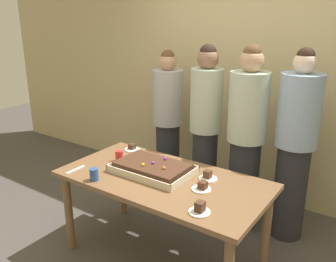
{
  "coord_description": "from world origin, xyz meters",
  "views": [
    {
      "loc": [
        1.54,
        -2.15,
        2.04
      ],
      "look_at": [
        -0.05,
        0.15,
        1.12
      ],
      "focal_mm": 38.16,
      "sensor_mm": 36.0,
      "label": 1
    }
  ],
  "objects_px": {
    "person_serving_front": "(246,138)",
    "person_far_right_suit": "(295,145)",
    "sheet_cake": "(153,168)",
    "drink_cup_nearest": "(94,174)",
    "plated_slice_near_left": "(200,209)",
    "drink_cup_middle": "(119,156)",
    "plated_slice_far_left": "(132,148)",
    "person_green_shirt_behind": "(168,120)",
    "plated_slice_near_right": "(202,187)",
    "person_striped_tie_right": "(206,128)",
    "cake_server_utensil": "(75,170)",
    "party_table": "(163,188)",
    "plated_slice_far_right": "(208,177)"
  },
  "relations": [
    {
      "from": "plated_slice_near_right",
      "to": "person_far_right_suit",
      "type": "bearing_deg",
      "value": 67.16
    },
    {
      "from": "drink_cup_nearest",
      "to": "party_table",
      "type": "bearing_deg",
      "value": 39.54
    },
    {
      "from": "plated_slice_far_right",
      "to": "person_striped_tie_right",
      "type": "xyz_separation_m",
      "value": [
        -0.43,
        0.73,
        0.14
      ]
    },
    {
      "from": "sheet_cake",
      "to": "plated_slice_far_right",
      "type": "height_order",
      "value": "sheet_cake"
    },
    {
      "from": "drink_cup_middle",
      "to": "cake_server_utensil",
      "type": "distance_m",
      "value": 0.41
    },
    {
      "from": "cake_server_utensil",
      "to": "person_green_shirt_behind",
      "type": "xyz_separation_m",
      "value": [
        -0.04,
        1.45,
        0.09
      ]
    },
    {
      "from": "person_green_shirt_behind",
      "to": "person_striped_tie_right",
      "type": "height_order",
      "value": "person_striped_tie_right"
    },
    {
      "from": "plated_slice_far_right",
      "to": "person_striped_tie_right",
      "type": "height_order",
      "value": "person_striped_tie_right"
    },
    {
      "from": "cake_server_utensil",
      "to": "drink_cup_middle",
      "type": "bearing_deg",
      "value": 64.07
    },
    {
      "from": "drink_cup_middle",
      "to": "party_table",
      "type": "bearing_deg",
      "value": -6.07
    },
    {
      "from": "person_far_right_suit",
      "to": "person_green_shirt_behind",
      "type": "bearing_deg",
      "value": -52.46
    },
    {
      "from": "plated_slice_far_right",
      "to": "person_green_shirt_behind",
      "type": "xyz_separation_m",
      "value": [
        -1.06,
        0.96,
        0.07
      ]
    },
    {
      "from": "party_table",
      "to": "cake_server_utensil",
      "type": "xyz_separation_m",
      "value": [
        -0.7,
        -0.31,
        0.1
      ]
    },
    {
      "from": "sheet_cake",
      "to": "person_far_right_suit",
      "type": "distance_m",
      "value": 1.3
    },
    {
      "from": "cake_server_utensil",
      "to": "person_striped_tie_right",
      "type": "xyz_separation_m",
      "value": [
        0.58,
        1.22,
        0.16
      ]
    },
    {
      "from": "person_serving_front",
      "to": "sheet_cake",
      "type": "bearing_deg",
      "value": 0.01
    },
    {
      "from": "plated_slice_far_left",
      "to": "person_striped_tie_right",
      "type": "xyz_separation_m",
      "value": [
        0.49,
        0.58,
        0.15
      ]
    },
    {
      "from": "plated_slice_near_right",
      "to": "plated_slice_far_right",
      "type": "distance_m",
      "value": 0.19
    },
    {
      "from": "party_table",
      "to": "sheet_cake",
      "type": "height_order",
      "value": "sheet_cake"
    },
    {
      "from": "person_striped_tie_right",
      "to": "person_far_right_suit",
      "type": "height_order",
      "value": "person_far_right_suit"
    },
    {
      "from": "plated_slice_far_left",
      "to": "drink_cup_nearest",
      "type": "relative_size",
      "value": 1.5
    },
    {
      "from": "cake_server_utensil",
      "to": "person_striped_tie_right",
      "type": "distance_m",
      "value": 1.36
    },
    {
      "from": "drink_cup_middle",
      "to": "person_striped_tie_right",
      "type": "bearing_deg",
      "value": 64.65
    },
    {
      "from": "drink_cup_nearest",
      "to": "plated_slice_near_right",
      "type": "bearing_deg",
      "value": 23.73
    },
    {
      "from": "plated_slice_far_right",
      "to": "person_far_right_suit",
      "type": "xyz_separation_m",
      "value": [
        0.46,
        0.78,
        0.13
      ]
    },
    {
      "from": "person_green_shirt_behind",
      "to": "person_far_right_suit",
      "type": "xyz_separation_m",
      "value": [
        1.52,
        -0.18,
        0.06
      ]
    },
    {
      "from": "plated_slice_near_left",
      "to": "person_far_right_suit",
      "type": "relative_size",
      "value": 0.08
    },
    {
      "from": "plated_slice_far_left",
      "to": "cake_server_utensil",
      "type": "bearing_deg",
      "value": -97.93
    },
    {
      "from": "drink_cup_nearest",
      "to": "person_green_shirt_behind",
      "type": "relative_size",
      "value": 0.06
    },
    {
      "from": "plated_slice_near_left",
      "to": "drink_cup_middle",
      "type": "bearing_deg",
      "value": 161.14
    },
    {
      "from": "plated_slice_near_left",
      "to": "drink_cup_middle",
      "type": "xyz_separation_m",
      "value": [
        -1.04,
        0.36,
        0.02
      ]
    },
    {
      "from": "cake_server_utensil",
      "to": "person_striped_tie_right",
      "type": "relative_size",
      "value": 0.11
    },
    {
      "from": "plated_slice_far_left",
      "to": "person_serving_front",
      "type": "relative_size",
      "value": 0.08
    },
    {
      "from": "party_table",
      "to": "person_far_right_suit",
      "type": "distance_m",
      "value": 1.26
    },
    {
      "from": "plated_slice_far_right",
      "to": "party_table",
      "type": "bearing_deg",
      "value": -149.66
    },
    {
      "from": "person_serving_front",
      "to": "person_far_right_suit",
      "type": "bearing_deg",
      "value": 130.45
    },
    {
      "from": "sheet_cake",
      "to": "drink_cup_nearest",
      "type": "bearing_deg",
      "value": -127.15
    },
    {
      "from": "person_serving_front",
      "to": "person_far_right_suit",
      "type": "xyz_separation_m",
      "value": [
        0.43,
        0.08,
        -0.01
      ]
    },
    {
      "from": "plated_slice_near_right",
      "to": "plated_slice_far_left",
      "type": "relative_size",
      "value": 1.0
    },
    {
      "from": "drink_cup_nearest",
      "to": "person_green_shirt_behind",
      "type": "distance_m",
      "value": 1.53
    },
    {
      "from": "drink_cup_nearest",
      "to": "cake_server_utensil",
      "type": "xyz_separation_m",
      "value": [
        -0.27,
        0.04,
        -0.05
      ]
    },
    {
      "from": "plated_slice_far_right",
      "to": "person_far_right_suit",
      "type": "relative_size",
      "value": 0.08
    },
    {
      "from": "party_table",
      "to": "cake_server_utensil",
      "type": "distance_m",
      "value": 0.77
    },
    {
      "from": "cake_server_utensil",
      "to": "person_far_right_suit",
      "type": "distance_m",
      "value": 1.95
    },
    {
      "from": "plated_slice_far_left",
      "to": "drink_cup_middle",
      "type": "distance_m",
      "value": 0.3
    },
    {
      "from": "plated_slice_far_left",
      "to": "person_striped_tie_right",
      "type": "bearing_deg",
      "value": 49.48
    },
    {
      "from": "plated_slice_far_left",
      "to": "plated_slice_near_left",
      "type": "bearing_deg",
      "value": -29.53
    },
    {
      "from": "party_table",
      "to": "plated_slice_far_right",
      "type": "distance_m",
      "value": 0.38
    },
    {
      "from": "plated_slice_near_right",
      "to": "cake_server_utensil",
      "type": "xyz_separation_m",
      "value": [
        -1.07,
        -0.3,
        -0.02
      ]
    },
    {
      "from": "plated_slice_far_right",
      "to": "person_serving_front",
      "type": "relative_size",
      "value": 0.08
    }
  ]
}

